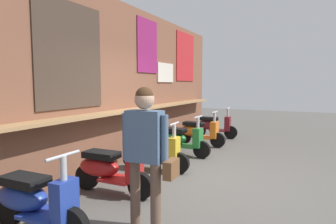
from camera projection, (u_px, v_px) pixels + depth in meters
ground_plane at (202, 179)px, 5.20m from camera, size 29.27×29.27×0.00m
market_stall_facade at (110, 84)px, 5.92m from camera, size 10.45×0.61×3.40m
scooter_blue at (33, 200)px, 3.28m from camera, size 0.46×1.40×0.97m
scooter_red at (108, 169)px, 4.48m from camera, size 0.46×1.40×0.97m
scooter_yellow at (151, 151)px, 5.68m from camera, size 0.50×1.40×0.97m
scooter_green at (179, 139)px, 6.86m from camera, size 0.46×1.40×0.97m
scooter_orange at (198, 132)px, 7.98m from camera, size 0.46×1.40×0.97m
scooter_maroon at (212, 125)px, 9.16m from camera, size 0.49×1.40×0.97m
shopper_with_handbag at (146, 145)px, 3.26m from camera, size 0.29×0.66×1.66m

